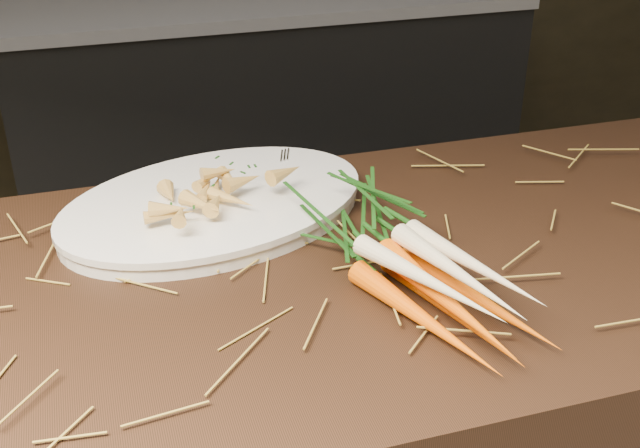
# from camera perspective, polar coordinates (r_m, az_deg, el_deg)

# --- Properties ---
(back_counter) EXTENTS (1.82, 0.62, 0.84)m
(back_counter) POSITION_cam_1_polar(r_m,az_deg,el_deg) (3.04, -3.73, 8.19)
(back_counter) COLOR black
(back_counter) RESTS_ON ground
(straw_bedding) EXTENTS (1.40, 0.60, 0.02)m
(straw_bedding) POSITION_cam_1_polar(r_m,az_deg,el_deg) (1.12, 3.63, -2.01)
(straw_bedding) COLOR olive
(straw_bedding) RESTS_ON main_counter
(root_veg_bunch) EXTENTS (0.26, 0.49, 0.09)m
(root_veg_bunch) POSITION_cam_1_polar(r_m,az_deg,el_deg) (1.08, 4.63, -1.22)
(root_veg_bunch) COLOR #DF4A00
(root_veg_bunch) RESTS_ON main_counter
(serving_platter) EXTENTS (0.56, 0.46, 0.03)m
(serving_platter) POSITION_cam_1_polar(r_m,az_deg,el_deg) (1.24, -7.48, 1.15)
(serving_platter) COLOR white
(serving_platter) RESTS_ON main_counter
(roasted_veg_heap) EXTENTS (0.28, 0.24, 0.05)m
(roasted_veg_heap) POSITION_cam_1_polar(r_m,az_deg,el_deg) (1.22, -7.60, 2.82)
(roasted_veg_heap) COLOR #A88734
(roasted_veg_heap) RESTS_ON serving_platter
(serving_fork) EXTENTS (0.07, 0.18, 0.00)m
(serving_fork) POSITION_cam_1_polar(r_m,az_deg,el_deg) (1.29, -0.33, 3.41)
(serving_fork) COLOR silver
(serving_fork) RESTS_ON serving_platter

